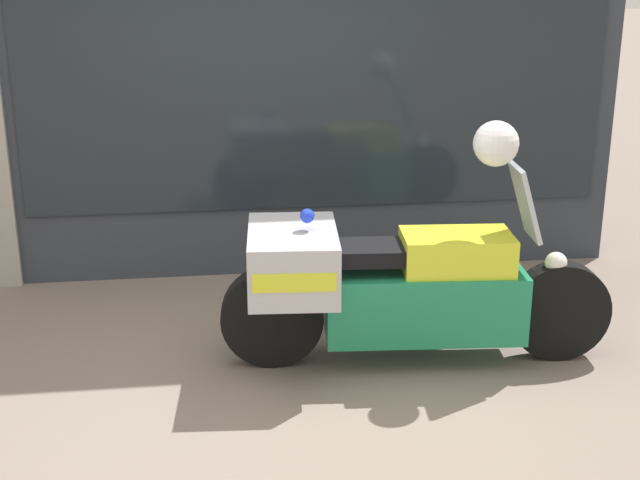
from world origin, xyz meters
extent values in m
plane|color=gray|center=(0.00, 0.00, 0.00)|extent=(60.00, 60.00, 0.00)
cube|color=#333842|center=(0.00, 2.00, 2.07)|extent=(5.80, 0.40, 4.15)
cube|color=#1E262D|center=(0.50, 1.79, 2.12)|extent=(4.50, 0.02, 3.15)
cube|color=slate|center=(0.46, 2.01, 0.28)|extent=(4.28, 0.30, 0.55)
cube|color=silver|center=(0.46, 2.15, 1.21)|extent=(4.28, 0.02, 1.36)
cube|color=beige|center=(0.46, 2.01, 1.88)|extent=(4.28, 0.30, 0.02)
cube|color=black|center=(-1.04, 2.01, 1.92)|extent=(0.18, 0.04, 0.06)
cube|color=#B7B2A8|center=(-0.04, 2.01, 1.92)|extent=(0.18, 0.04, 0.06)
cube|color=#C68E19|center=(0.96, 2.01, 1.92)|extent=(0.18, 0.04, 0.06)
cube|color=navy|center=(1.96, 2.01, 1.92)|extent=(0.18, 0.04, 0.06)
cube|color=red|center=(-0.86, 1.94, 0.69)|extent=(0.19, 0.02, 0.27)
cube|color=white|center=(0.46, 1.94, 0.69)|extent=(0.19, 0.03, 0.27)
cube|color=yellow|center=(1.78, 1.94, 0.69)|extent=(0.19, 0.03, 0.27)
cylinder|color=black|center=(1.81, 0.02, 0.32)|extent=(0.65, 0.19, 0.64)
cylinder|color=black|center=(0.00, 0.16, 0.32)|extent=(0.65, 0.19, 0.64)
cube|color=#1E8456|center=(0.95, 0.09, 0.39)|extent=(1.26, 0.53, 0.44)
cube|color=yellow|center=(1.14, 0.08, 0.71)|extent=(0.70, 0.44, 0.26)
cube|color=black|center=(0.67, 0.11, 0.73)|extent=(0.74, 0.38, 0.10)
cube|color=#B7B7BC|center=(0.13, 0.15, 0.69)|extent=(0.60, 0.81, 0.38)
cube|color=yellow|center=(0.13, 0.15, 0.69)|extent=(0.54, 0.82, 0.11)
cube|color=#B2BCC6|center=(1.54, 0.05, 1.04)|extent=(0.19, 0.32, 0.46)
sphere|color=white|center=(1.77, 0.03, 0.64)|extent=(0.14, 0.14, 0.14)
sphere|color=blue|center=(0.22, 0.15, 0.97)|extent=(0.09, 0.09, 0.09)
sphere|color=white|center=(1.34, 0.06, 1.41)|extent=(0.27, 0.27, 0.27)
camera|label=1|loc=(-0.36, -4.94, 2.54)|focal=50.00mm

